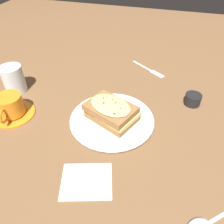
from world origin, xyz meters
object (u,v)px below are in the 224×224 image
object	(u,v)px
teacup_with_saucer	(11,107)
water_glass	(14,79)
fork	(151,71)
dinner_plate	(112,119)
sandwich	(111,111)
condiment_pot	(193,99)
napkin	(87,181)

from	to	relation	value
teacup_with_saucer	water_glass	bearing A→B (deg)	-165.62
water_glass	fork	world-z (taller)	water_glass
water_glass	fork	size ratio (longest dim) A/B	0.65
water_glass	fork	bearing A→B (deg)	31.09
dinner_plate	sandwich	distance (m)	0.03
fork	condiment_pot	distance (m)	0.25
teacup_with_saucer	water_glass	xyz separation A→B (m)	(-0.07, 0.12, 0.02)
fork	napkin	distance (m)	0.57
sandwich	condiment_pot	size ratio (longest dim) A/B	3.22
sandwich	teacup_with_saucer	distance (m)	0.32
condiment_pot	dinner_plate	bearing A→B (deg)	-146.27
water_glass	napkin	distance (m)	0.48
water_glass	dinner_plate	bearing A→B (deg)	-9.27
sandwich	napkin	bearing A→B (deg)	-89.82
dinner_plate	condiment_pot	xyz separation A→B (m)	(0.24, 0.16, 0.01)
napkin	condiment_pot	bearing A→B (deg)	57.63
water_glass	condiment_pot	size ratio (longest dim) A/B	1.79
condiment_pot	sandwich	bearing A→B (deg)	-146.21
teacup_with_saucer	sandwich	bearing A→B (deg)	85.46
sandwich	fork	bearing A→B (deg)	77.40
fork	dinner_plate	bearing A→B (deg)	22.64
fork	condiment_pot	xyz separation A→B (m)	(0.17, -0.18, 0.02)
sandwich	fork	xyz separation A→B (m)	(0.08, 0.34, -0.04)
teacup_with_saucer	napkin	distance (m)	0.36
teacup_with_saucer	condiment_pot	world-z (taller)	teacup_with_saucer
fork	water_glass	bearing A→B (deg)	-23.88
teacup_with_saucer	napkin	world-z (taller)	teacup_with_saucer
dinner_plate	teacup_with_saucer	distance (m)	0.32
dinner_plate	napkin	world-z (taller)	dinner_plate
condiment_pot	teacup_with_saucer	bearing A→B (deg)	-158.50
sandwich	teacup_with_saucer	xyz separation A→B (m)	(-0.32, -0.06, -0.01)
napkin	condiment_pot	distance (m)	0.45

